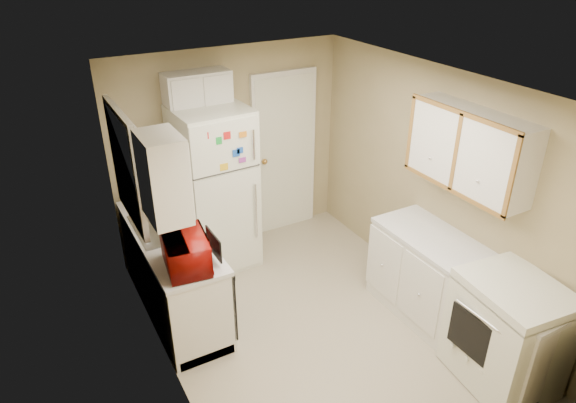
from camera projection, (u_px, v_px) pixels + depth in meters
floor at (312, 323)px, 5.13m from camera, size 3.80×3.80×0.00m
ceiling at (319, 86)px, 4.02m from camera, size 3.80×3.80×0.00m
wall_left at (162, 262)px, 3.98m from camera, size 3.80×3.80×0.00m
wall_right at (433, 186)px, 5.18m from camera, size 3.80×3.80×0.00m
wall_back at (231, 150)px, 6.05m from camera, size 2.80×2.80×0.00m
wall_front at (480, 354)px, 3.10m from camera, size 2.80×2.80×0.00m
left_counter at (173, 272)px, 5.15m from camera, size 0.60×1.80×0.90m
dishwasher at (223, 292)px, 4.79m from camera, size 0.03×0.58×0.72m
sink at (164, 230)px, 5.08m from camera, size 0.54×0.74×0.16m
microwave at (186, 252)px, 4.38m from camera, size 0.56×0.36×0.35m
soap_bottle at (142, 196)px, 5.42m from camera, size 0.09×0.09×0.19m
window_blinds at (127, 166)px, 4.62m from camera, size 0.10×0.98×1.08m
upper_cabinet_left at (163, 178)px, 3.93m from camera, size 0.30×0.45×0.70m
refrigerator at (215, 189)px, 5.73m from camera, size 0.80×0.78×1.87m
cabinet_over_fridge at (197, 90)px, 5.39m from camera, size 0.70×0.30×0.40m
interior_door at (284, 154)px, 6.40m from camera, size 0.86×0.06×2.08m
right_counter at (459, 298)px, 4.78m from camera, size 0.60×2.00×0.90m
stove at (507, 333)px, 4.29m from camera, size 0.75×0.89×1.00m
upper_cabinet_right at (470, 149)px, 4.45m from camera, size 0.30×1.20×0.70m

